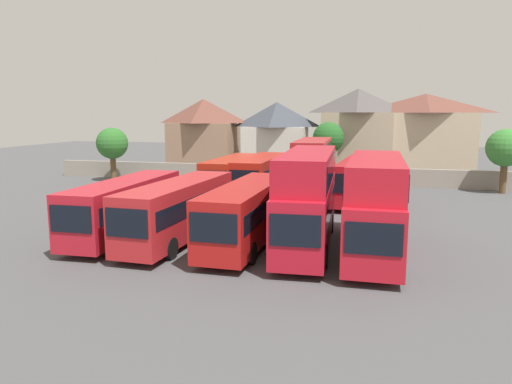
% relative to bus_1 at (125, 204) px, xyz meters
% --- Properties ---
extents(ground, '(140.00, 140.00, 0.00)m').
position_rel_bus_1_xyz_m(ground, '(7.19, 17.76, -1.88)').
color(ground, '#4C4C4F').
extents(depot_boundary_wall, '(56.00, 0.50, 1.80)m').
position_rel_bus_1_xyz_m(depot_boundary_wall, '(7.19, 23.70, -0.98)').
color(depot_boundary_wall, gray).
rests_on(depot_boundary_wall, ground).
extents(bus_1, '(2.68, 10.76, 3.28)m').
position_rel_bus_1_xyz_m(bus_1, '(0.00, 0.00, 0.00)').
color(bus_1, red).
rests_on(bus_1, ground).
extents(bus_2, '(3.02, 10.93, 3.35)m').
position_rel_bus_1_xyz_m(bus_2, '(3.48, -0.29, 0.04)').
color(bus_2, red).
rests_on(bus_2, ground).
extents(bus_3, '(2.79, 10.95, 3.31)m').
position_rel_bus_1_xyz_m(bus_3, '(7.41, -0.13, 0.02)').
color(bus_3, '#B11716').
rests_on(bus_3, ground).
extents(bus_4, '(2.89, 11.29, 5.13)m').
position_rel_bus_1_xyz_m(bus_4, '(10.65, 0.17, 1.00)').
color(bus_4, red).
rests_on(bus_4, ground).
extents(bus_5, '(2.80, 10.54, 4.94)m').
position_rel_bus_1_xyz_m(bus_5, '(14.13, -0.43, 0.90)').
color(bus_5, red).
rests_on(bus_5, ground).
extents(bus_6, '(2.74, 10.38, 3.45)m').
position_rel_bus_1_xyz_m(bus_6, '(2.57, 13.66, 0.09)').
color(bus_6, '#B42515').
rests_on(bus_6, ground).
extents(bus_7, '(2.71, 10.68, 3.54)m').
position_rel_bus_1_xyz_m(bus_7, '(4.93, 13.98, 0.14)').
color(bus_7, red).
rests_on(bus_7, ground).
extents(bus_8, '(2.72, 10.22, 5.03)m').
position_rel_bus_1_xyz_m(bus_8, '(9.26, 13.95, 0.95)').
color(bus_8, '#B02125').
rests_on(bus_8, ground).
extents(bus_9, '(3.28, 10.42, 3.43)m').
position_rel_bus_1_xyz_m(bus_9, '(12.88, 13.93, 0.08)').
color(bus_9, red).
rests_on(bus_9, ground).
extents(house_terrace_left, '(8.32, 6.35, 8.97)m').
position_rel_bus_1_xyz_m(house_terrace_left, '(-6.71, 32.44, 2.71)').
color(house_terrace_left, '#9E7A60').
rests_on(house_terrace_left, ground).
extents(house_terrace_centre, '(7.71, 6.65, 8.53)m').
position_rel_bus_1_xyz_m(house_terrace_centre, '(2.68, 32.38, 2.48)').
color(house_terrace_centre, silver).
rests_on(house_terrace_centre, ground).
extents(house_terrace_right, '(8.18, 7.30, 10.00)m').
position_rel_bus_1_xyz_m(house_terrace_right, '(12.30, 32.08, 3.22)').
color(house_terrace_right, tan).
rests_on(house_terrace_right, ground).
extents(house_terrace_far_right, '(11.00, 6.32, 9.37)m').
position_rel_bus_1_xyz_m(house_terrace_far_right, '(19.74, 32.40, 2.89)').
color(house_terrace_far_right, '#C6B293').
rests_on(house_terrace_far_right, ground).
extents(tree_left_of_lot, '(3.37, 3.37, 5.81)m').
position_rel_bus_1_xyz_m(tree_left_of_lot, '(25.59, 21.70, 2.18)').
color(tree_left_of_lot, brown).
rests_on(tree_left_of_lot, ground).
extents(tree_behind_wall, '(3.30, 3.30, 5.70)m').
position_rel_bus_1_xyz_m(tree_behind_wall, '(-12.77, 20.70, 2.10)').
color(tree_behind_wall, brown).
rests_on(tree_behind_wall, ground).
extents(tree_right_of_lot, '(3.32, 3.32, 6.27)m').
position_rel_bus_1_xyz_m(tree_right_of_lot, '(9.47, 26.20, 2.65)').
color(tree_right_of_lot, brown).
rests_on(tree_right_of_lot, ground).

